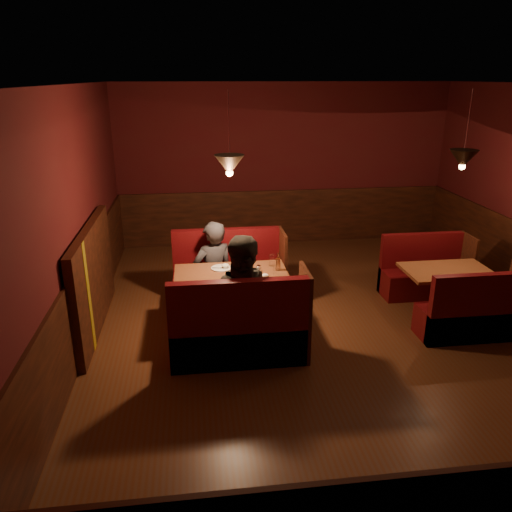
{
  "coord_description": "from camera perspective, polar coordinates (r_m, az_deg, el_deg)",
  "views": [
    {
      "loc": [
        -1.66,
        -5.45,
        2.98
      ],
      "look_at": [
        -0.94,
        0.14,
        0.95
      ],
      "focal_mm": 35.0,
      "sensor_mm": 36.0,
      "label": 1
    }
  ],
  "objects": [
    {
      "name": "main_bench_near",
      "position": [
        5.51,
        -1.78,
        -8.98
      ],
      "size": [
        1.51,
        0.54,
        1.03
      ],
      "color": "#470908",
      "rests_on": "ground"
    },
    {
      "name": "diner_a",
      "position": [
        6.61,
        -4.94,
        0.35
      ],
      "size": [
        0.66,
        0.55,
        1.56
      ],
      "primitive_type": "imported",
      "rotation": [
        0.0,
        0.0,
        3.49
      ],
      "color": "#302F34",
      "rests_on": "ground"
    },
    {
      "name": "main_table",
      "position": [
        6.1,
        -2.65,
        -3.51
      ],
      "size": [
        1.37,
        0.83,
        0.96
      ],
      "color": "brown",
      "rests_on": "ground"
    },
    {
      "name": "second_table",
      "position": [
        6.97,
        20.89,
        -2.7
      ],
      "size": [
        1.11,
        0.71,
        0.63
      ],
      "color": "brown",
      "rests_on": "ground"
    },
    {
      "name": "main_bench_far",
      "position": [
        6.91,
        -3.05,
        -2.78
      ],
      "size": [
        1.51,
        0.54,
        1.03
      ],
      "color": "#470908",
      "rests_on": "ground"
    },
    {
      "name": "diner_b",
      "position": [
        5.47,
        -1.01,
        -2.94
      ],
      "size": [
        0.88,
        0.71,
        1.73
      ],
      "primitive_type": "imported",
      "rotation": [
        0.0,
        0.0,
        -0.07
      ],
      "color": "black",
      "rests_on": "ground"
    },
    {
      "name": "second_bench_near",
      "position": [
        6.53,
        23.54,
        -6.38
      ],
      "size": [
        1.23,
        0.46,
        0.88
      ],
      "color": "#470908",
      "rests_on": "ground"
    },
    {
      "name": "second_bench_far",
      "position": [
        7.59,
        18.63,
        -2.1
      ],
      "size": [
        1.23,
        0.46,
        0.88
      ],
      "color": "#470908",
      "rests_on": "ground"
    },
    {
      "name": "room",
      "position": [
        5.98,
        6.45,
        0.88
      ],
      "size": [
        6.02,
        7.02,
        2.92
      ],
      "color": "brown",
      "rests_on": "ground"
    }
  ]
}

